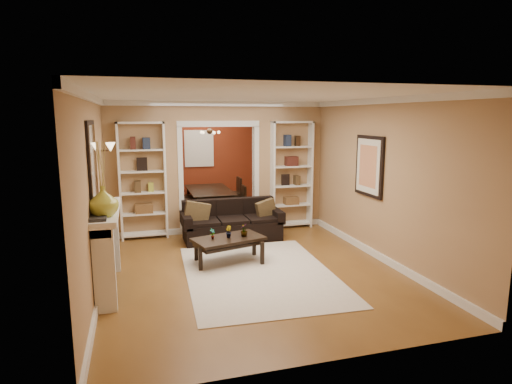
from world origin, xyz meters
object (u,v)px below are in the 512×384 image
object	(u,v)px
sofa	(232,220)
dining_table	(211,202)
bookshelf_right	(291,175)
fireplace	(109,249)
bookshelf_left	(143,181)
coffee_table	(229,250)

from	to	relation	value
sofa	dining_table	world-z (taller)	sofa
bookshelf_right	fireplace	xyz separation A→B (m)	(-3.64, -2.53, -0.57)
bookshelf_left	sofa	bearing A→B (deg)	-19.35
coffee_table	dining_table	xyz separation A→B (m)	(0.34, 3.57, 0.10)
sofa	dining_table	bearing A→B (deg)	90.57
sofa	coffee_table	size ratio (longest dim) A/B	1.73
bookshelf_left	dining_table	xyz separation A→B (m)	(1.63, 1.66, -0.83)
fireplace	dining_table	distance (m)	4.73
coffee_table	bookshelf_left	size ratio (longest dim) A/B	0.49
bookshelf_right	fireplace	size ratio (longest dim) A/B	1.35
bookshelf_right	fireplace	distance (m)	4.47
dining_table	bookshelf_right	bearing A→B (deg)	-138.48
bookshelf_right	dining_table	size ratio (longest dim) A/B	1.27
bookshelf_right	sofa	bearing A→B (deg)	-158.17
bookshelf_left	dining_table	size ratio (longest dim) A/B	1.27
sofa	bookshelf_left	bearing A→B (deg)	160.65
bookshelf_left	bookshelf_right	xyz separation A→B (m)	(3.10, 0.00, 0.00)
bookshelf_left	bookshelf_right	world-z (taller)	same
dining_table	bookshelf_left	bearing A→B (deg)	135.55
fireplace	dining_table	xyz separation A→B (m)	(2.17, 4.19, -0.26)
coffee_table	dining_table	bearing A→B (deg)	69.24
bookshelf_right	fireplace	bearing A→B (deg)	-145.20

